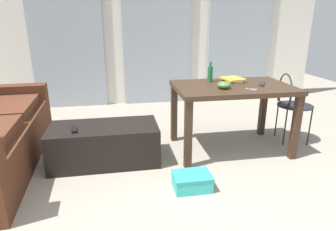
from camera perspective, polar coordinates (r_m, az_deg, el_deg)
The scene contains 13 objects.
ground_plane at distance 3.28m, azimuth 3.61°, elevation -7.53°, with size 8.93×8.93×0.00m, color gray.
wall_back at distance 5.18m, azimuth -2.23°, elevation 16.69°, with size 5.80×0.10×2.57m, color silver.
curtains at distance 5.10m, azimuth -2.06°, elevation 14.64°, with size 4.12×0.03×2.20m.
coffee_table at distance 3.10m, azimuth -12.31°, elevation -5.48°, with size 1.10×0.54×0.40m.
craft_table at distance 3.27m, azimuth 12.51°, elevation 4.04°, with size 1.26×0.81×0.75m.
wire_chair at distance 3.75m, azimuth 22.84°, elevation 2.81°, with size 0.41×0.43×0.84m.
bottle_near at distance 3.36m, azimuth 8.27°, elevation 8.10°, with size 0.06×0.06×0.23m.
bowl at distance 3.06m, azimuth 10.97°, elevation 5.90°, with size 0.14×0.14×0.08m, color #477033.
book_stack at distance 3.45m, azimuth 12.63°, elevation 6.89°, with size 0.25×0.30×0.04m.
tv_remote_on_table at distance 3.35m, azimuth 17.98°, elevation 5.92°, with size 0.05×0.19×0.02m, color #232326.
scissors at distance 3.10m, azimuth 15.75°, elevation 5.03°, with size 0.12×0.10×0.00m.
tv_remote_primary at distance 2.99m, azimuth -17.99°, elevation -2.57°, with size 0.05×0.17×0.02m, color black.
shoebox at distance 2.64m, azimuth 4.73°, elevation -12.73°, with size 0.33×0.24×0.14m.
Camera 1 is at (-0.72, -1.40, 1.43)m, focal length 31.04 mm.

